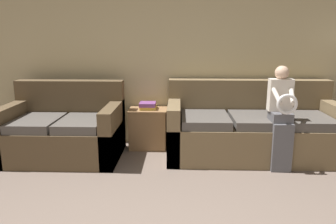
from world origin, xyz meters
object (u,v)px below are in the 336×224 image
at_px(couch_side, 64,132).
at_px(child_left_seated, 281,113).
at_px(side_shelf, 148,128).
at_px(book_stack, 148,106).

height_order(couch_side, child_left_seated, child_left_seated).
relative_size(child_left_seated, side_shelf, 2.17).
bearing_deg(couch_side, book_stack, 20.45).
bearing_deg(child_left_seated, couch_side, 173.94).
bearing_deg(side_shelf, couch_side, -159.37).
xyz_separation_m(couch_side, child_left_seated, (2.70, -0.29, 0.34)).
relative_size(couch_side, book_stack, 5.54).
bearing_deg(side_shelf, book_stack, -46.23).
bearing_deg(couch_side, side_shelf, 20.63).
height_order(side_shelf, book_stack, book_stack).
distance_m(side_shelf, book_stack, 0.32).
relative_size(child_left_seated, book_stack, 4.61).
bearing_deg(book_stack, couch_side, -159.55).
distance_m(child_left_seated, book_stack, 1.77).
bearing_deg(book_stack, side_shelf, 133.77).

